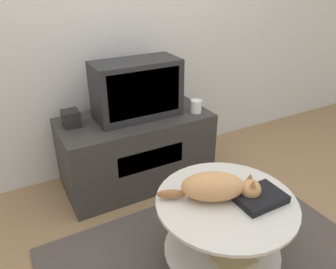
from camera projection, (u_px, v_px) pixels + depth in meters
name	position (u px, v px, depth m)	size (l,w,h in m)	color
ground_plane	(211.00, 265.00, 1.96)	(12.00, 12.00, 0.00)	#93704C
wall_back	(114.00, 11.00, 2.46)	(8.00, 0.05, 2.60)	silver
rug	(211.00, 263.00, 1.96)	(1.88, 1.26, 0.02)	#4C423D
tv_stand	(136.00, 150.00, 2.63)	(1.15, 0.56, 0.57)	#33302D
tv	(137.00, 89.00, 2.42)	(0.64, 0.30, 0.43)	#232326
speaker	(71.00, 118.00, 2.33)	(0.12, 0.12, 0.12)	black
mug	(196.00, 106.00, 2.56)	(0.09, 0.09, 0.10)	white
coffee_table	(224.00, 226.00, 1.78)	(0.74, 0.74, 0.49)	#B2B2B7
dvd_box	(260.00, 197.00, 1.69)	(0.25, 0.18, 0.04)	black
cat	(217.00, 187.00, 1.68)	(0.50, 0.30, 0.15)	tan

